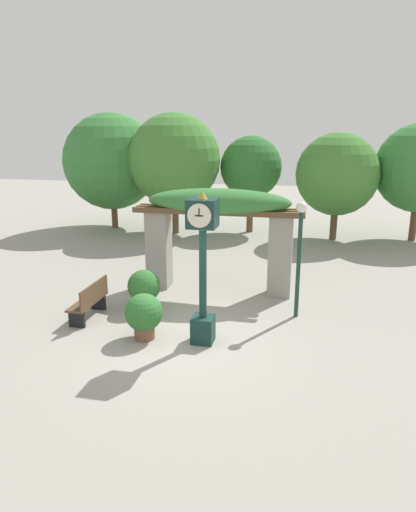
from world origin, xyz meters
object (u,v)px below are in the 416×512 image
at_px(park_bench, 90,301).
at_px(potted_plant_near_left, 144,314).
at_px(lamp_post, 300,244).
at_px(potted_plant_near_right, 144,287).
at_px(pedestal_clock, 203,259).

bearing_deg(park_bench, potted_plant_near_left, 64.51).
bearing_deg(lamp_post, potted_plant_near_left, -148.49).
relative_size(potted_plant_near_left, potted_plant_near_right, 0.97).
height_order(potted_plant_near_left, lamp_post, lamp_post).
xyz_separation_m(pedestal_clock, potted_plant_near_left, (-1.27, -0.11, -1.26)).
bearing_deg(lamp_post, potted_plant_near_right, -174.23).
relative_size(pedestal_clock, park_bench, 2.29).
distance_m(park_bench, lamp_post, 5.13).
xyz_separation_m(potted_plant_near_left, potted_plant_near_right, (-0.56, 1.56, 0.04)).
bearing_deg(pedestal_clock, potted_plant_near_right, 141.61).
bearing_deg(potted_plant_near_right, lamp_post, 5.77).
bearing_deg(lamp_post, pedestal_clock, -135.96).
xyz_separation_m(pedestal_clock, lamp_post, (1.89, 1.83, -0.01)).
relative_size(pedestal_clock, potted_plant_near_left, 3.17).
height_order(potted_plant_near_right, park_bench, potted_plant_near_right).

